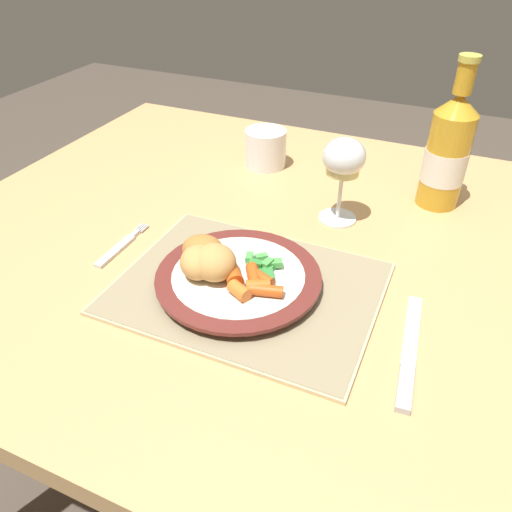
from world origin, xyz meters
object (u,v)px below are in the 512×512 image
object	(u,v)px
wine_glass	(344,161)
drinking_cup	(266,147)
dining_table	(303,287)
table_knife	(409,358)
dinner_plate	(238,279)
bottle	(447,152)
fork	(119,248)

from	to	relation	value
wine_glass	drinking_cup	xyz separation A→B (m)	(-0.20, 0.15, -0.07)
dining_table	table_knife	world-z (taller)	table_knife
wine_glass	dinner_plate	bearing A→B (deg)	-107.52
dinner_plate	wine_glass	distance (m)	0.27
table_knife	drinking_cup	xyz separation A→B (m)	(-0.37, 0.43, 0.04)
dining_table	drinking_cup	distance (m)	0.33
dinner_plate	dining_table	bearing A→B (deg)	69.94
dining_table	dinner_plate	world-z (taller)	dinner_plate
wine_glass	dining_table	bearing A→B (deg)	-103.65
dining_table	bottle	distance (m)	0.34
dining_table	bottle	xyz separation A→B (m)	(0.17, 0.23, 0.19)
dining_table	wine_glass	distance (m)	0.22
bottle	dining_table	bearing A→B (deg)	-127.47
wine_glass	bottle	xyz separation A→B (m)	(0.15, 0.13, -0.01)
fork	table_knife	world-z (taller)	table_knife
table_knife	wine_glass	size ratio (longest dim) A/B	1.36
bottle	drinking_cup	bearing A→B (deg)	176.65
dinner_plate	wine_glass	size ratio (longest dim) A/B	1.58
dinner_plate	drinking_cup	world-z (taller)	drinking_cup
bottle	drinking_cup	size ratio (longest dim) A/B	3.08
fork	dining_table	bearing A→B (deg)	26.19
dining_table	dinner_plate	distance (m)	0.19
dining_table	wine_glass	xyz separation A→B (m)	(0.02, 0.10, 0.20)
fork	table_knife	distance (m)	0.47
dining_table	wine_glass	bearing A→B (deg)	76.35
fork	bottle	bearing A→B (deg)	38.99
wine_glass	bottle	bearing A→B (deg)	40.65
dining_table	table_knife	bearing A→B (deg)	-43.52
table_knife	bottle	size ratio (longest dim) A/B	0.78
dinner_plate	drinking_cup	bearing A→B (deg)	107.54
dining_table	fork	xyz separation A→B (m)	(-0.27, -0.13, 0.09)
dinner_plate	table_knife	size ratio (longest dim) A/B	1.16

